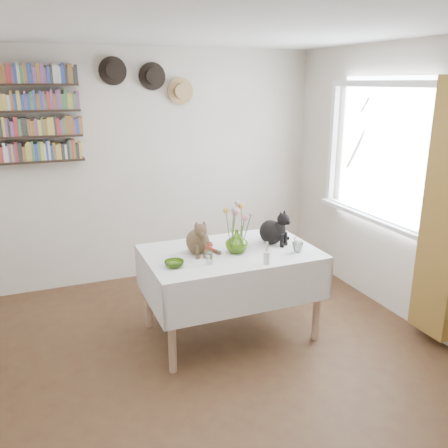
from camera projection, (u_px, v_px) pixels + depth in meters
name	position (u px, v px, depth m)	size (l,w,h in m)	color
room	(217.00, 222.00, 3.15)	(4.08, 4.58, 2.58)	brown
window	(378.00, 164.00, 4.52)	(0.12, 1.52, 1.32)	white
curtain	(445.00, 213.00, 3.75)	(0.12, 0.38, 2.10)	brown
dining_table	(230.00, 272.00, 4.07)	(1.44, 0.93, 0.77)	white
tabby_cat	(198.00, 235.00, 3.92)	(0.21, 0.27, 0.31)	brown
black_cat	(271.00, 226.00, 4.16)	(0.21, 0.27, 0.32)	black
flower_vase	(237.00, 241.00, 3.95)	(0.19, 0.19, 0.20)	#84B632
green_bowl	(174.00, 264.00, 3.66)	(0.15, 0.15, 0.05)	#84B632
drinking_glass	(298.00, 247.00, 3.97)	(0.09, 0.09, 0.09)	white
candlestick	(267.00, 257.00, 3.71)	(0.05, 0.05, 0.18)	white
berry_jar	(209.00, 253.00, 3.69)	(0.05, 0.05, 0.21)	white
porcelain_figurine	(295.00, 242.00, 4.11)	(0.05, 0.05, 0.09)	white
flower_bouquet	(236.00, 213.00, 3.89)	(0.17, 0.13, 0.39)	#4C7233
bookshelf_unit	(26.00, 115.00, 4.49)	(1.00, 0.16, 0.91)	black
wall_hats	(150.00, 80.00, 4.86)	(0.98, 0.09, 0.48)	black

